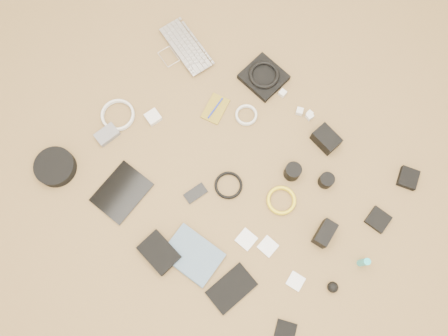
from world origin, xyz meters
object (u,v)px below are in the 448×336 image
Objects in this scene: tablet at (122,192)px; headphone_case at (55,167)px; laptop at (179,52)px; dslr_camera at (326,139)px; paperback at (180,272)px; phone at (196,193)px.

headphone_case reaches higher than tablet.
dslr_camera is at bearing 22.08° from laptop.
dslr_camera reaches higher than tablet.
paperback reaches higher than tablet.
laptop is at bearing 81.97° from headphone_case.
laptop is 0.81m from dslr_camera.
headphone_case is at bearing 87.36° from paperback.
dslr_camera is 0.50× the size of tablet.
dslr_camera is 0.51× the size of paperback.
phone is (0.27, 0.18, -0.00)m from tablet.
laptop is 1.03m from paperback.
tablet is at bearing 74.17° from paperback.
headphone_case reaches higher than laptop.
phone is 0.44× the size of paperback.
dslr_camera is at bearing 52.67° from tablet.
dslr_camera is at bearing 40.38° from headphone_case.
laptop is 1.36× the size of paperback.
tablet reaches higher than phone.
phone is at bearing -26.49° from laptop.
dslr_camera is 1.21m from headphone_case.
dslr_camera reaches higher than phone.
headphone_case is (-0.58, -0.26, 0.02)m from phone.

